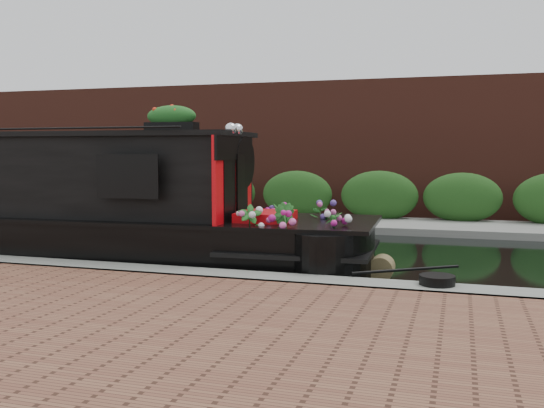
% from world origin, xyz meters
% --- Properties ---
extents(ground, '(80.00, 80.00, 0.00)m').
position_xyz_m(ground, '(0.00, 0.00, 0.00)').
color(ground, black).
rests_on(ground, ground).
extents(near_bank_coping, '(40.00, 0.60, 0.50)m').
position_xyz_m(near_bank_coping, '(0.00, -3.30, 0.00)').
color(near_bank_coping, gray).
rests_on(near_bank_coping, ground).
extents(far_bank_path, '(40.00, 2.40, 0.34)m').
position_xyz_m(far_bank_path, '(0.00, 4.20, 0.00)').
color(far_bank_path, gray).
rests_on(far_bank_path, ground).
extents(far_hedge, '(40.00, 1.10, 2.80)m').
position_xyz_m(far_hedge, '(0.00, 5.10, 0.00)').
color(far_hedge, '#204A18').
rests_on(far_hedge, ground).
extents(far_brick_wall, '(40.00, 1.00, 8.00)m').
position_xyz_m(far_brick_wall, '(0.00, 7.20, 0.00)').
color(far_brick_wall, '#5A291E').
rests_on(far_brick_wall, ground).
extents(narrowboat, '(12.43, 2.73, 2.90)m').
position_xyz_m(narrowboat, '(-3.38, -1.93, 0.86)').
color(narrowboat, black).
rests_on(narrowboat, ground).
extents(rope_fender, '(0.37, 0.39, 0.37)m').
position_xyz_m(rope_fender, '(3.21, -1.93, 0.18)').
color(rope_fender, brown).
rests_on(rope_fender, ground).
extents(coiled_mooring_rope, '(0.45, 0.45, 0.12)m').
position_xyz_m(coiled_mooring_rope, '(4.06, -3.16, 0.31)').
color(coiled_mooring_rope, black).
rests_on(coiled_mooring_rope, near_bank_coping).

